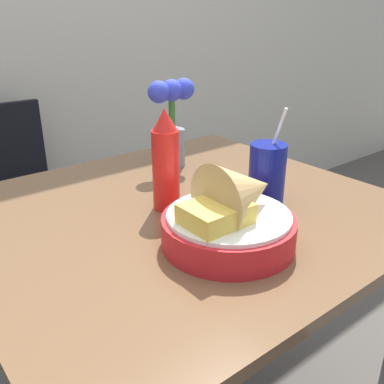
{
  "coord_description": "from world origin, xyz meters",
  "views": [
    {
      "loc": [
        -0.53,
        -0.7,
        1.14
      ],
      "look_at": [
        -0.02,
        -0.06,
        0.8
      ],
      "focal_mm": 40.0,
      "sensor_mm": 36.0,
      "label": 1
    }
  ],
  "objects_px": {
    "ketchup_bottle": "(166,162)",
    "flower_vase": "(172,117)",
    "chair_far_window": "(5,198)",
    "food_basket": "(233,215)",
    "drink_cup": "(267,176)"
  },
  "relations": [
    {
      "from": "drink_cup",
      "to": "food_basket",
      "type": "bearing_deg",
      "value": -154.89
    },
    {
      "from": "ketchup_bottle",
      "to": "flower_vase",
      "type": "relative_size",
      "value": 0.93
    },
    {
      "from": "ketchup_bottle",
      "to": "drink_cup",
      "type": "relative_size",
      "value": 1.01
    },
    {
      "from": "chair_far_window",
      "to": "food_basket",
      "type": "bearing_deg",
      "value": -82.6
    },
    {
      "from": "food_basket",
      "to": "flower_vase",
      "type": "relative_size",
      "value": 1.04
    },
    {
      "from": "chair_far_window",
      "to": "flower_vase",
      "type": "height_order",
      "value": "flower_vase"
    },
    {
      "from": "food_basket",
      "to": "drink_cup",
      "type": "xyz_separation_m",
      "value": [
        0.19,
        0.09,
        0.01
      ]
    },
    {
      "from": "food_basket",
      "to": "ketchup_bottle",
      "type": "bearing_deg",
      "value": 91.27
    },
    {
      "from": "food_basket",
      "to": "drink_cup",
      "type": "relative_size",
      "value": 1.13
    },
    {
      "from": "drink_cup",
      "to": "flower_vase",
      "type": "relative_size",
      "value": 0.92
    },
    {
      "from": "chair_far_window",
      "to": "food_basket",
      "type": "relative_size",
      "value": 3.3
    },
    {
      "from": "food_basket",
      "to": "ketchup_bottle",
      "type": "xyz_separation_m",
      "value": [
        -0.0,
        0.21,
        0.05
      ]
    },
    {
      "from": "chair_far_window",
      "to": "flower_vase",
      "type": "bearing_deg",
      "value": -63.91
    },
    {
      "from": "ketchup_bottle",
      "to": "flower_vase",
      "type": "distance_m",
      "value": 0.29
    },
    {
      "from": "food_basket",
      "to": "drink_cup",
      "type": "distance_m",
      "value": 0.21
    }
  ]
}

